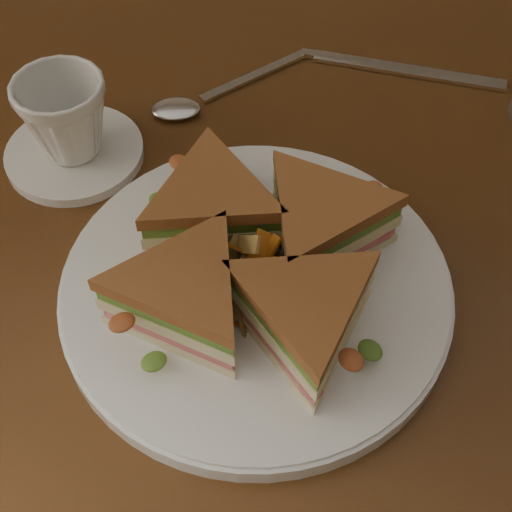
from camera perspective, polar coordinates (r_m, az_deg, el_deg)
The scene contains 9 objects.
ground at distance 1.29m, azimuth 1.41°, elevation -19.28°, with size 6.00×6.00×0.00m, color brown.
table at distance 0.70m, azimuth 2.44°, elevation -2.01°, with size 1.20×0.80×0.75m.
plate at distance 0.56m, azimuth 0.00°, elevation -2.62°, with size 0.31×0.31×0.02m, color white.
sandwich_wedges at distance 0.53m, azimuth 0.00°, elevation -0.33°, with size 0.28×0.28×0.06m.
crisps_mound at distance 0.54m, azimuth 0.00°, elevation -0.59°, with size 0.09×0.09×0.05m, color #C66B19, non-canonical shape.
spoon at distance 0.73m, azimuth -4.85°, elevation 12.23°, with size 0.16×0.11×0.01m.
knife at distance 0.78m, azimuth 11.01°, elevation 14.47°, with size 0.21×0.08×0.00m.
saucer at distance 0.69m, azimuth -14.29°, elevation 7.97°, with size 0.13×0.13×0.01m, color white.
coffee_cup at distance 0.66m, azimuth -15.03°, elevation 10.63°, with size 0.08×0.08×0.08m, color white.
Camera 1 is at (-0.05, -0.41, 1.22)m, focal length 50.00 mm.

